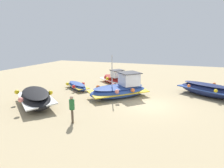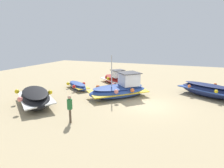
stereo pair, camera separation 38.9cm
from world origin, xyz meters
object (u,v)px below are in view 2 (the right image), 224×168
fishing_boat_3 (208,90)px  fishing_boat_4 (116,79)px  fishing_boat_2 (77,86)px  fishing_boat_1 (35,97)px  fishing_boat_0 (120,89)px  person_walking (70,107)px

fishing_boat_3 → fishing_boat_4: 9.78m
fishing_boat_2 → fishing_boat_3: (-12.33, -1.90, 0.27)m
fishing_boat_1 → fishing_boat_2: (-0.39, -5.57, -0.27)m
fishing_boat_4 → fishing_boat_0: bearing=-27.4°
fishing_boat_4 → person_walking: (-1.22, 11.23, 0.44)m
fishing_boat_1 → fishing_boat_4: (-3.15, -9.44, -0.07)m
fishing_boat_4 → person_walking: size_ratio=2.62×
fishing_boat_0 → fishing_boat_1: (5.43, 4.48, -0.10)m
fishing_boat_1 → fishing_boat_3: (-12.72, -7.47, -0.00)m
fishing_boat_3 → fishing_boat_2: bearing=39.8°
fishing_boat_0 → person_walking: 6.36m
fishing_boat_0 → fishing_boat_4: fishing_boat_0 is taller
fishing_boat_1 → fishing_boat_4: size_ratio=1.19×
fishing_boat_1 → fishing_boat_2: bearing=-55.4°
fishing_boat_1 → fishing_boat_3: 14.76m
fishing_boat_2 → fishing_boat_3: size_ratio=0.65×
fishing_boat_0 → fishing_boat_4: size_ratio=1.17×
fishing_boat_0 → fishing_boat_1: bearing=174.0°
fishing_boat_3 → fishing_boat_1: bearing=61.4°
fishing_boat_3 → fishing_boat_4: fishing_boat_4 is taller
fishing_boat_1 → fishing_boat_3: fishing_boat_1 is taller
fishing_boat_1 → person_walking: 4.73m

